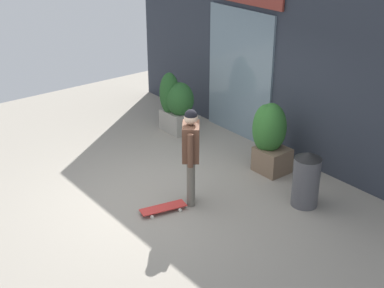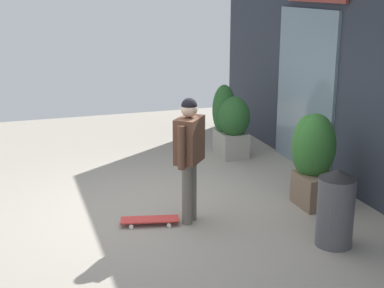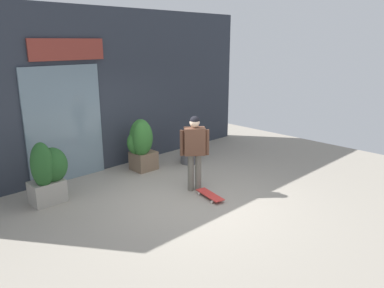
% 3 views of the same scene
% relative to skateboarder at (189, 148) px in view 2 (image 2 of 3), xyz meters
% --- Properties ---
extents(ground_plane, '(12.00, 12.00, 0.00)m').
position_rel_skateboarder_xyz_m(ground_plane, '(-0.44, -0.23, -0.98)').
color(ground_plane, gray).
extents(building_facade, '(8.98, 0.31, 3.85)m').
position_rel_skateboarder_xyz_m(building_facade, '(-0.48, 2.63, 0.93)').
color(building_facade, '#2D333D').
rests_on(building_facade, ground_plane).
extents(skateboarder, '(0.50, 0.48, 1.62)m').
position_rel_skateboarder_xyz_m(skateboarder, '(0.00, 0.00, 0.00)').
color(skateboarder, '#666056').
rests_on(skateboarder, ground_plane).
extents(skateboard, '(0.38, 0.77, 0.08)m').
position_rel_skateboarder_xyz_m(skateboard, '(-0.06, -0.51, -0.92)').
color(skateboard, red).
rests_on(skateboard, ground_plane).
extents(planter_box_left, '(0.69, 0.57, 1.28)m').
position_rel_skateboarder_xyz_m(planter_box_left, '(-0.05, 1.80, -0.28)').
color(planter_box_left, brown).
rests_on(planter_box_left, ground_plane).
extents(planter_box_right, '(0.75, 0.59, 1.27)m').
position_rel_skateboarder_xyz_m(planter_box_right, '(-2.47, 1.57, -0.33)').
color(planter_box_right, gray).
rests_on(planter_box_right, ground_plane).
extents(trash_bin, '(0.44, 0.44, 0.93)m').
position_rel_skateboarder_xyz_m(trash_bin, '(1.17, 1.40, -0.52)').
color(trash_bin, '#4C4C51').
rests_on(trash_bin, ground_plane).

